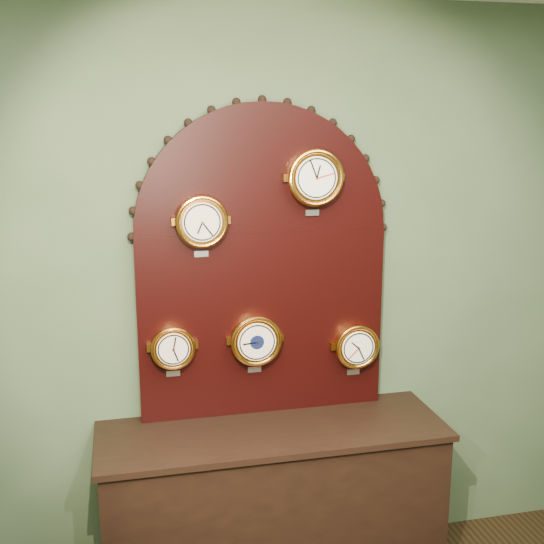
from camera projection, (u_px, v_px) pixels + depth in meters
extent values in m
plane|color=#445A3E|center=(261.00, 297.00, 3.34)|extent=(4.00, 0.00, 4.00)
cube|color=black|center=(273.00, 510.00, 3.31)|extent=(1.60, 0.50, 0.80)
cube|color=black|center=(263.00, 323.00, 3.32)|extent=(1.20, 0.06, 0.90)
cylinder|color=black|center=(262.00, 232.00, 3.22)|extent=(1.20, 0.06, 1.20)
cylinder|color=orange|center=(201.00, 221.00, 3.09)|extent=(0.22, 0.08, 0.22)
torus|color=orange|center=(202.00, 222.00, 3.05)|extent=(0.24, 0.02, 0.24)
cylinder|color=#F2E5CD|center=(202.00, 222.00, 3.05)|extent=(0.18, 0.01, 0.18)
cube|color=silver|center=(201.00, 254.00, 3.14)|extent=(0.06, 0.01, 0.03)
cylinder|color=orange|center=(314.00, 177.00, 3.16)|extent=(0.25, 0.08, 0.25)
torus|color=orange|center=(316.00, 178.00, 3.13)|extent=(0.27, 0.02, 0.27)
cylinder|color=white|center=(317.00, 178.00, 3.12)|extent=(0.20, 0.01, 0.20)
cube|color=silver|center=(312.00, 213.00, 3.22)|extent=(0.06, 0.01, 0.03)
cylinder|color=orange|center=(173.00, 347.00, 3.18)|extent=(0.19, 0.08, 0.19)
torus|color=orange|center=(173.00, 349.00, 3.15)|extent=(0.21, 0.02, 0.21)
cylinder|color=#F2E5CD|center=(173.00, 349.00, 3.15)|extent=(0.15, 0.01, 0.15)
cube|color=silver|center=(173.00, 373.00, 3.24)|extent=(0.06, 0.01, 0.03)
cylinder|color=orange|center=(255.00, 340.00, 3.27)|extent=(0.23, 0.08, 0.23)
torus|color=orange|center=(257.00, 342.00, 3.24)|extent=(0.25, 0.02, 0.25)
cylinder|color=#F2E5CD|center=(257.00, 342.00, 3.23)|extent=(0.19, 0.01, 0.19)
cube|color=silver|center=(255.00, 369.00, 3.33)|extent=(0.07, 0.01, 0.03)
cylinder|color=#0D143C|center=(257.00, 342.00, 3.23)|extent=(0.07, 0.00, 0.07)
cylinder|color=orange|center=(356.00, 345.00, 3.40)|extent=(0.21, 0.08, 0.21)
torus|color=orange|center=(358.00, 347.00, 3.36)|extent=(0.23, 0.02, 0.23)
cylinder|color=white|center=(358.00, 348.00, 3.36)|extent=(0.17, 0.01, 0.17)
cube|color=silver|center=(353.00, 372.00, 3.45)|extent=(0.06, 0.01, 0.03)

